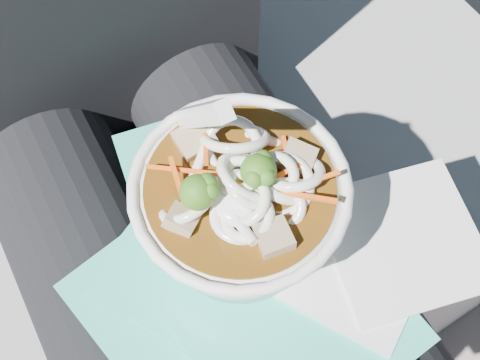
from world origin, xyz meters
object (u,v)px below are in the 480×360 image
stone_ledge (175,274)px  lap (218,305)px  plastic_bag (255,274)px  person_body (173,212)px  udon_bowl (240,206)px

stone_ledge → lap: 0.32m
plastic_bag → person_body: bearing=105.7°
stone_ledge → lap: size_ratio=2.08×
lap → udon_bowl: (0.03, 0.02, 0.15)m
stone_ledge → person_body: (0.00, -0.06, 0.32)m
udon_bowl → person_body: bearing=115.2°
stone_ledge → plastic_bag: plastic_bag is taller
lap → udon_bowl: 0.15m
lap → person_body: (0.00, 0.09, 0.03)m
lap → plastic_bag: 0.09m
plastic_bag → udon_bowl: 0.07m
lap → person_body: bearing=90.0°
stone_ledge → person_body: bearing=-90.0°
person_body → plastic_bag: (0.03, -0.11, 0.05)m
stone_ledge → plastic_bag: 0.40m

